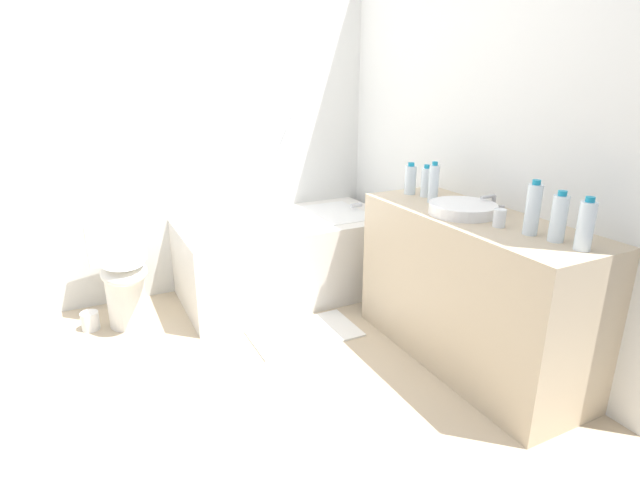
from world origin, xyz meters
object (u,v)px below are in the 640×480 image
toilet_paper_roll (90,321)px  bath_mat (304,333)px  sink_basin (463,209)px  water_bottle_0 (533,209)px  water_bottle_2 (434,183)px  water_bottle_1 (410,180)px  bathtub (286,254)px  toilet (122,272)px  sink_faucet (492,203)px  water_bottle_4 (559,218)px  water_bottle_3 (426,182)px  drinking_glass_0 (500,218)px  water_bottle_5 (586,225)px

toilet_paper_roll → bath_mat: bearing=-29.2°
sink_basin → bath_mat: sink_basin is taller
water_bottle_0 → water_bottle_2: (-0.02, 0.69, -0.01)m
sink_basin → water_bottle_1: (0.03, 0.51, 0.06)m
bathtub → water_bottle_2: 1.28m
bathtub → toilet: 1.13m
sink_faucet → water_bottle_1: 0.54m
bathtub → sink_basin: 1.45m
water_bottle_4 → sink_basin: bearing=96.6°
bath_mat → water_bottle_2: bearing=-25.1°
water_bottle_1 → toilet: bearing=155.3°
water_bottle_1 → water_bottle_0: bearing=-89.4°
water_bottle_1 → water_bottle_3: bearing=-68.9°
water_bottle_0 → bath_mat: 1.56m
water_bottle_2 → bath_mat: 1.22m
water_bottle_3 → drinking_glass_0: size_ratio=2.22×
toilet → water_bottle_3: size_ratio=3.50×
sink_basin → drinking_glass_0: size_ratio=4.05×
toilet_paper_roll → sink_basin: bearing=-34.1°
water_bottle_3 → drinking_glass_0: 0.67m
sink_faucet → water_bottle_1: water_bottle_1 is taller
water_bottle_4 → water_bottle_1: bearing=91.8°
sink_faucet → toilet_paper_roll: 2.57m
toilet → water_bottle_4: water_bottle_4 is taller
water_bottle_1 → water_bottle_5: water_bottle_5 is taller
water_bottle_3 → drinking_glass_0: (-0.07, -0.66, -0.05)m
bathtub → sink_basin: bathtub is taller
water_bottle_1 → toilet_paper_roll: bearing=158.3°
water_bottle_2 → water_bottle_4: bearing=-86.9°
toilet → water_bottle_2: bearing=55.9°
sink_faucet → toilet_paper_roll: size_ratio=1.27×
bathtub → water_bottle_0: bearing=-71.3°
toilet → sink_basin: bearing=49.1°
sink_faucet → water_bottle_5: bearing=-102.3°
bathtub → water_bottle_4: (0.58, -1.76, 0.66)m
bath_mat → sink_faucet: bearing=-34.2°
water_bottle_1 → water_bottle_2: bearing=-92.9°
toilet_paper_roll → water_bottle_5: bearing=-45.0°
bath_mat → sink_basin: bearing=-41.8°
bath_mat → water_bottle_4: bearing=-57.2°
water_bottle_2 → drinking_glass_0: bearing=-91.8°
toilet → water_bottle_2: size_ratio=2.87×
toilet → water_bottle_5: size_ratio=2.95×
water_bottle_1 → water_bottle_4: size_ratio=0.85×
water_bottle_2 → water_bottle_5: size_ratio=1.03×
toilet → water_bottle_5: 2.66m
sink_basin → sink_faucet: bearing=0.0°
toilet → water_bottle_1: water_bottle_1 is taller
water_bottle_2 → toilet_paper_roll: (-1.89, 0.99, -0.91)m
sink_basin → water_bottle_0: 0.42m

